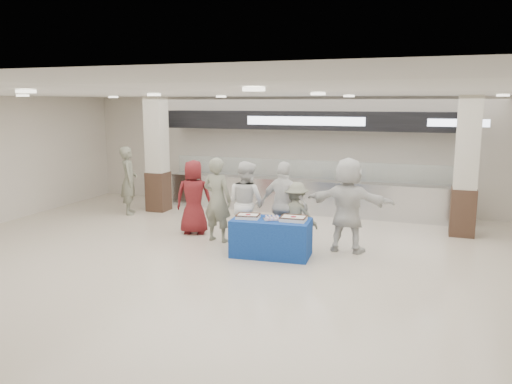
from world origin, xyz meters
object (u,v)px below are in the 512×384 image
at_px(display_table, 271,238).
at_px(sheet_cake_left, 248,216).
at_px(chef_short, 284,205).
at_px(soldier_a, 217,200).
at_px(soldier_b, 296,216).
at_px(cupcake_tray, 273,218).
at_px(chef_tall, 246,203).
at_px(sheet_cake_right, 293,218).
at_px(civilian_maroon, 194,197).
at_px(civilian_white, 348,205).
at_px(soldier_bg, 129,180).

height_order(display_table, sheet_cake_left, sheet_cake_left).
xyz_separation_m(sheet_cake_left, chef_short, (0.54, 0.69, 0.12)).
distance_m(display_table, soldier_a, 1.68).
distance_m(sheet_cake_left, soldier_b, 1.06).
distance_m(soldier_a, soldier_b, 1.80).
height_order(cupcake_tray, soldier_b, soldier_b).
relative_size(soldier_a, chef_tall, 1.03).
bearing_deg(display_table, chef_tall, 135.91).
xyz_separation_m(sheet_cake_right, soldier_b, (-0.12, 0.60, -0.09)).
bearing_deg(civilian_maroon, sheet_cake_right, 144.11).
xyz_separation_m(sheet_cake_left, civilian_white, (1.84, 0.89, 0.18)).
distance_m(sheet_cake_right, chef_tall, 1.37).
bearing_deg(soldier_b, sheet_cake_right, 100.05).
distance_m(soldier_a, chef_tall, 0.68).
bearing_deg(civilian_white, soldier_b, 14.97).
relative_size(soldier_b, soldier_bg, 0.77).
height_order(sheet_cake_left, soldier_bg, soldier_bg).
bearing_deg(civilian_white, sheet_cake_left, 30.02).
bearing_deg(chef_tall, chef_short, -156.69).
distance_m(soldier_a, soldier_bg, 3.81).
relative_size(chef_tall, chef_short, 0.99).
bearing_deg(sheet_cake_left, civilian_white, 25.86).
relative_size(sheet_cake_right, civilian_maroon, 0.29).
bearing_deg(cupcake_tray, soldier_b, 65.06).
relative_size(sheet_cake_right, chef_short, 0.28).
relative_size(chef_tall, civilian_white, 0.93).
distance_m(civilian_maroon, civilian_white, 3.61).
height_order(cupcake_tray, soldier_a, soldier_a).
bearing_deg(chef_tall, sheet_cake_right, 177.18).
distance_m(display_table, civilian_maroon, 2.51).
height_order(sheet_cake_right, soldier_bg, soldier_bg).
bearing_deg(soldier_b, soldier_bg, -19.00).
xyz_separation_m(civilian_maroon, civilian_white, (3.60, -0.21, 0.11)).
xyz_separation_m(cupcake_tray, soldier_bg, (-4.89, 2.35, 0.15)).
relative_size(chef_tall, soldier_bg, 0.97).
bearing_deg(chef_short, cupcake_tray, 96.41).
height_order(cupcake_tray, soldier_bg, soldier_bg).
relative_size(sheet_cake_left, civilian_white, 0.25).
distance_m(display_table, sheet_cake_left, 0.63).
distance_m(soldier_a, civilian_white, 2.83).
distance_m(cupcake_tray, chef_tall, 1.04).
relative_size(chef_short, civilian_white, 0.94).
height_order(chef_tall, soldier_b, chef_tall).
xyz_separation_m(chef_tall, soldier_bg, (-4.09, 1.70, 0.02)).
xyz_separation_m(soldier_a, chef_tall, (0.68, 0.00, -0.03)).
bearing_deg(display_table, sheet_cake_right, 0.28).
distance_m(sheet_cake_right, civilian_maroon, 2.86).
distance_m(chef_tall, chef_short, 0.85).
xyz_separation_m(soldier_b, soldier_bg, (-5.19, 1.71, 0.22)).
xyz_separation_m(cupcake_tray, civilian_maroon, (-2.26, 1.05, 0.09)).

